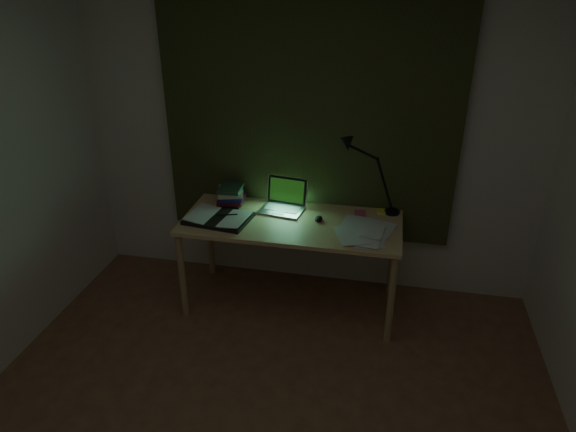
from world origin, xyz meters
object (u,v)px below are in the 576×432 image
desk_lamp (396,176)px  open_textbook (219,218)px  desk (291,264)px  book_stack (231,194)px  loose_papers (366,231)px  laptop (281,197)px

desk_lamp → open_textbook: bearing=-161.0°
desk → desk_lamp: 1.01m
desk → book_stack: book_stack is taller
book_stack → desk_lamp: size_ratio=0.37×
desk → open_textbook: bearing=-170.1°
desk_lamp → book_stack: bearing=-174.5°
open_textbook → loose_papers: open_textbook is taller
laptop → open_textbook: size_ratio=0.79×
loose_papers → desk_lamp: bearing=63.3°
desk → desk_lamp: desk_lamp is taller
desk → loose_papers: size_ratio=4.58×
loose_papers → open_textbook: bearing=-178.7°
laptop → book_stack: laptop is taller
open_textbook → laptop: bearing=37.2°
open_textbook → loose_papers: size_ratio=1.30×
desk_lamp → laptop: bearing=-168.5°
book_stack → desk_lamp: desk_lamp is taller
desk → laptop: (-0.11, 0.14, 0.48)m
desk → book_stack: size_ratio=7.05×
laptop → desk_lamp: size_ratio=0.59×
open_textbook → book_stack: 0.31m
open_textbook → desk_lamp: (1.23, 0.37, 0.28)m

